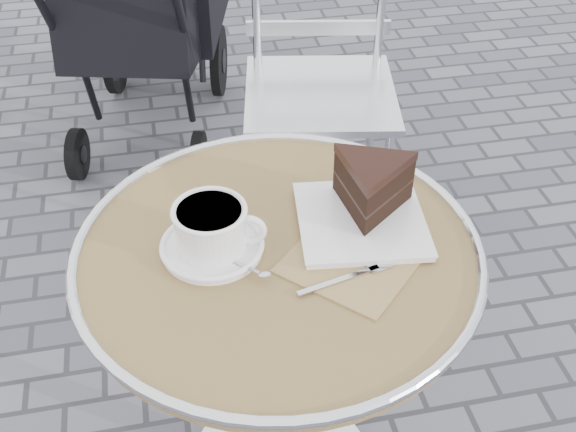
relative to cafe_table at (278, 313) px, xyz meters
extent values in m
cylinder|color=silver|center=(0.00, 0.00, -0.20)|extent=(0.07, 0.07, 0.67)
cylinder|color=tan|center=(0.00, 0.00, 0.15)|extent=(0.70, 0.70, 0.03)
torus|color=silver|center=(0.00, 0.00, 0.16)|extent=(0.72, 0.72, 0.02)
cylinder|color=white|center=(-0.11, 0.02, 0.17)|extent=(0.17, 0.17, 0.01)
cylinder|color=white|center=(-0.11, 0.02, 0.21)|extent=(0.15, 0.15, 0.08)
torus|color=white|center=(-0.05, 0.00, 0.21)|extent=(0.06, 0.03, 0.06)
cylinder|color=beige|center=(-0.11, 0.02, 0.25)|extent=(0.11, 0.11, 0.01)
cube|color=#9C7B56|center=(0.12, -0.05, 0.17)|extent=(0.28, 0.28, 0.00)
cube|color=white|center=(0.16, 0.03, 0.17)|extent=(0.24, 0.24, 0.01)
cylinder|color=silver|center=(0.08, 0.73, -0.32)|extent=(0.03, 0.03, 0.49)
cylinder|color=silver|center=(0.44, 0.66, -0.32)|extent=(0.03, 0.03, 0.49)
cylinder|color=silver|center=(0.15, 1.10, -0.32)|extent=(0.03, 0.03, 0.49)
cylinder|color=silver|center=(0.51, 1.03, -0.32)|extent=(0.03, 0.03, 0.49)
cube|color=silver|center=(0.30, 0.88, -0.07)|extent=(0.51, 0.51, 0.02)
cube|color=black|center=(-0.19, 1.57, -0.07)|extent=(0.59, 0.78, 0.42)
cylinder|color=black|center=(-0.48, 1.32, -0.47)|extent=(0.08, 0.19, 0.19)
cylinder|color=black|center=(-0.06, 1.21, -0.47)|extent=(0.08, 0.19, 0.19)
cylinder|color=black|center=(-0.33, 1.93, -0.42)|extent=(0.11, 0.29, 0.29)
cylinder|color=black|center=(0.10, 1.82, -0.42)|extent=(0.11, 0.29, 0.29)
camera|label=1|loc=(-0.17, -0.91, 1.01)|focal=45.00mm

